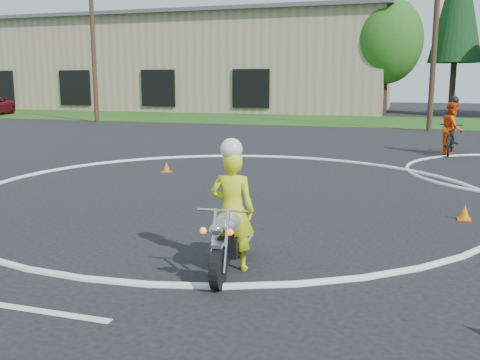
% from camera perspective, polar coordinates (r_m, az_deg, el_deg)
% --- Properties ---
extents(ground, '(120.00, 120.00, 0.00)m').
position_cam_1_polar(ground, '(10.00, -6.73, -4.63)').
color(ground, black).
rests_on(ground, ground).
extents(grass_strip, '(120.00, 10.00, 0.02)m').
position_cam_1_polar(grass_strip, '(36.10, 11.24, 6.23)').
color(grass_strip, '#1E4714').
rests_on(grass_strip, ground).
extents(course_markings, '(19.05, 19.05, 0.12)m').
position_cam_1_polar(course_markings, '(13.51, 9.44, -0.68)').
color(course_markings, silver).
rests_on(course_markings, ground).
extents(primary_motorcycle, '(0.66, 1.90, 1.00)m').
position_cam_1_polar(primary_motorcycle, '(7.35, -1.10, -6.21)').
color(primary_motorcycle, black).
rests_on(primary_motorcycle, ground).
extents(rider_primary_grp, '(0.65, 0.46, 1.85)m').
position_cam_1_polar(rider_primary_grp, '(7.37, -0.83, -2.88)').
color(rider_primary_grp, '#C6DA17').
rests_on(rider_primary_grp, ground).
extents(rider_second_grp, '(1.03, 2.24, 2.08)m').
position_cam_1_polar(rider_second_grp, '(20.53, 21.65, 4.58)').
color(rider_second_grp, black).
rests_on(rider_second_grp, ground).
extents(warehouse, '(41.00, 17.00, 8.30)m').
position_cam_1_polar(warehouse, '(53.53, -6.85, 12.14)').
color(warehouse, tan).
rests_on(warehouse, ground).
extents(utility_poles, '(41.60, 1.12, 10.00)m').
position_cam_1_polar(utility_poles, '(29.91, 20.13, 14.90)').
color(utility_poles, '#473321').
rests_on(utility_poles, ground).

